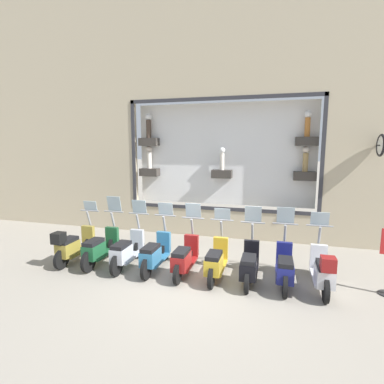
{
  "coord_description": "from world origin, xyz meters",
  "views": [
    {
      "loc": [
        -6.55,
        -1.74,
        3.15
      ],
      "look_at": [
        1.64,
        0.5,
        1.84
      ],
      "focal_mm": 28.0,
      "sensor_mm": 36.0,
      "label": 1
    }
  ],
  "objects_px": {
    "scooter_yellow_3": "(216,261)",
    "scooter_teal_5": "(155,254)",
    "scooter_white_0": "(323,271)",
    "scooter_olive_8": "(73,245)",
    "scooter_black_2": "(249,265)",
    "scooter_navy_1": "(285,268)",
    "scooter_silver_6": "(127,251)",
    "scooter_green_7": "(100,248)",
    "scooter_red_4": "(185,258)"
  },
  "relations": [
    {
      "from": "scooter_black_2",
      "to": "scooter_red_4",
      "type": "xyz_separation_m",
      "value": [
        0.0,
        1.58,
        0.01
      ]
    },
    {
      "from": "scooter_green_7",
      "to": "scooter_olive_8",
      "type": "xyz_separation_m",
      "value": [
        -0.07,
        0.79,
        0.02
      ]
    },
    {
      "from": "scooter_navy_1",
      "to": "scooter_olive_8",
      "type": "xyz_separation_m",
      "value": [
        -0.06,
        5.52,
        0.04
      ]
    },
    {
      "from": "scooter_red_4",
      "to": "scooter_teal_5",
      "type": "relative_size",
      "value": 0.99
    },
    {
      "from": "scooter_green_7",
      "to": "scooter_white_0",
      "type": "bearing_deg",
      "value": -90.72
    },
    {
      "from": "scooter_yellow_3",
      "to": "scooter_teal_5",
      "type": "xyz_separation_m",
      "value": [
        0.01,
        1.58,
        0.02
      ]
    },
    {
      "from": "scooter_navy_1",
      "to": "scooter_silver_6",
      "type": "relative_size",
      "value": 1.0
    },
    {
      "from": "scooter_navy_1",
      "to": "scooter_red_4",
      "type": "distance_m",
      "value": 2.37
    },
    {
      "from": "scooter_white_0",
      "to": "scooter_black_2",
      "type": "height_order",
      "value": "scooter_black_2"
    },
    {
      "from": "scooter_black_2",
      "to": "scooter_red_4",
      "type": "distance_m",
      "value": 1.58
    },
    {
      "from": "scooter_red_4",
      "to": "scooter_olive_8",
      "type": "bearing_deg",
      "value": 91.09
    },
    {
      "from": "scooter_black_2",
      "to": "scooter_red_4",
      "type": "height_order",
      "value": "scooter_black_2"
    },
    {
      "from": "scooter_navy_1",
      "to": "scooter_green_7",
      "type": "distance_m",
      "value": 4.73
    },
    {
      "from": "scooter_red_4",
      "to": "scooter_white_0",
      "type": "bearing_deg",
      "value": -91.1
    },
    {
      "from": "scooter_navy_1",
      "to": "scooter_black_2",
      "type": "height_order",
      "value": "scooter_navy_1"
    },
    {
      "from": "scooter_yellow_3",
      "to": "scooter_teal_5",
      "type": "relative_size",
      "value": 0.99
    },
    {
      "from": "scooter_navy_1",
      "to": "scooter_yellow_3",
      "type": "distance_m",
      "value": 1.58
    },
    {
      "from": "scooter_red_4",
      "to": "scooter_green_7",
      "type": "bearing_deg",
      "value": 89.8
    },
    {
      "from": "scooter_black_2",
      "to": "scooter_teal_5",
      "type": "xyz_separation_m",
      "value": [
        0.01,
        2.37,
        0.02
      ]
    },
    {
      "from": "scooter_silver_6",
      "to": "scooter_red_4",
      "type": "bearing_deg",
      "value": -90.16
    },
    {
      "from": "scooter_white_0",
      "to": "scooter_olive_8",
      "type": "relative_size",
      "value": 1.0
    },
    {
      "from": "scooter_black_2",
      "to": "scooter_teal_5",
      "type": "bearing_deg",
      "value": 89.87
    },
    {
      "from": "scooter_silver_6",
      "to": "scooter_teal_5",
      "type": "bearing_deg",
      "value": -90.11
    },
    {
      "from": "scooter_yellow_3",
      "to": "scooter_olive_8",
      "type": "relative_size",
      "value": 1.0
    },
    {
      "from": "scooter_olive_8",
      "to": "scooter_red_4",
      "type": "bearing_deg",
      "value": -88.91
    },
    {
      "from": "scooter_black_2",
      "to": "scooter_silver_6",
      "type": "height_order",
      "value": "scooter_silver_6"
    },
    {
      "from": "scooter_white_0",
      "to": "scooter_silver_6",
      "type": "xyz_separation_m",
      "value": [
        0.07,
        4.73,
        -0.03
      ]
    },
    {
      "from": "scooter_yellow_3",
      "to": "scooter_olive_8",
      "type": "bearing_deg",
      "value": 90.83
    },
    {
      "from": "scooter_green_7",
      "to": "scooter_teal_5",
      "type": "bearing_deg",
      "value": -90.19
    },
    {
      "from": "scooter_white_0",
      "to": "scooter_green_7",
      "type": "distance_m",
      "value": 5.52
    },
    {
      "from": "scooter_white_0",
      "to": "scooter_silver_6",
      "type": "distance_m",
      "value": 4.73
    },
    {
      "from": "scooter_red_4",
      "to": "scooter_silver_6",
      "type": "xyz_separation_m",
      "value": [
        0.0,
        1.58,
        0.02
      ]
    },
    {
      "from": "scooter_navy_1",
      "to": "scooter_olive_8",
      "type": "height_order",
      "value": "scooter_navy_1"
    },
    {
      "from": "scooter_white_0",
      "to": "scooter_teal_5",
      "type": "height_order",
      "value": "scooter_teal_5"
    },
    {
      "from": "scooter_olive_8",
      "to": "scooter_white_0",
      "type": "bearing_deg",
      "value": -90.01
    },
    {
      "from": "scooter_black_2",
      "to": "scooter_silver_6",
      "type": "bearing_deg",
      "value": 89.88
    },
    {
      "from": "scooter_white_0",
      "to": "scooter_navy_1",
      "type": "bearing_deg",
      "value": 85.48
    },
    {
      "from": "scooter_black_2",
      "to": "scooter_green_7",
      "type": "height_order",
      "value": "scooter_green_7"
    },
    {
      "from": "scooter_white_0",
      "to": "scooter_navy_1",
      "type": "distance_m",
      "value": 0.79
    },
    {
      "from": "scooter_white_0",
      "to": "scooter_yellow_3",
      "type": "height_order",
      "value": "scooter_white_0"
    },
    {
      "from": "scooter_silver_6",
      "to": "scooter_olive_8",
      "type": "distance_m",
      "value": 1.58
    },
    {
      "from": "scooter_red_4",
      "to": "scooter_green_7",
      "type": "xyz_separation_m",
      "value": [
        0.01,
        2.37,
        0.03
      ]
    },
    {
      "from": "scooter_silver_6",
      "to": "scooter_olive_8",
      "type": "height_order",
      "value": "scooter_silver_6"
    },
    {
      "from": "scooter_black_2",
      "to": "scooter_red_4",
      "type": "bearing_deg",
      "value": 89.91
    },
    {
      "from": "scooter_olive_8",
      "to": "scooter_navy_1",
      "type": "bearing_deg",
      "value": -89.36
    },
    {
      "from": "scooter_green_7",
      "to": "scooter_yellow_3",
      "type": "bearing_deg",
      "value": -90.2
    },
    {
      "from": "scooter_navy_1",
      "to": "scooter_yellow_3",
      "type": "bearing_deg",
      "value": 90.16
    },
    {
      "from": "scooter_white_0",
      "to": "scooter_yellow_3",
      "type": "relative_size",
      "value": 1.0
    },
    {
      "from": "scooter_black_2",
      "to": "scooter_teal_5",
      "type": "distance_m",
      "value": 2.37
    },
    {
      "from": "scooter_black_2",
      "to": "scooter_navy_1",
      "type": "bearing_deg",
      "value": -89.72
    }
  ]
}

